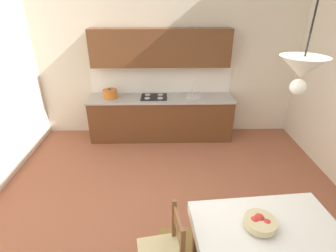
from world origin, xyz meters
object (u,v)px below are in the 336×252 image
fruit_bowl (260,222)px  kitchen_cabinetry (161,99)px  pendant_lamp (302,68)px  dining_chair_tv_side (164,252)px  dining_table (267,239)px

fruit_bowl → kitchen_cabinetry: bearing=106.4°
kitchen_cabinetry → pendant_lamp: bearing=-73.1°
dining_chair_tv_side → fruit_bowl: 0.98m
dining_table → fruit_bowl: size_ratio=4.88×
kitchen_cabinetry → dining_table: kitchen_cabinetry is taller
dining_chair_tv_side → fruit_bowl: (0.91, 0.02, 0.37)m
dining_table → pendant_lamp: (-0.05, -0.01, 1.65)m
dining_table → dining_chair_tv_side: size_ratio=1.57×
dining_chair_tv_side → pendant_lamp: bearing=-1.1°
dining_table → fruit_bowl: 0.21m
kitchen_cabinetry → dining_table: 3.41m
fruit_bowl → pendant_lamp: 1.46m
dining_table → pendant_lamp: pendant_lamp is taller
dining_table → pendant_lamp: bearing=-164.9°
dining_chair_tv_side → pendant_lamp: 2.06m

